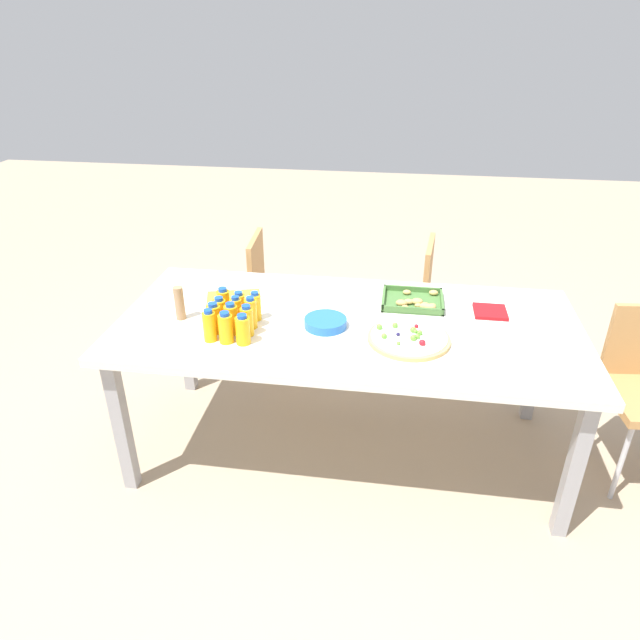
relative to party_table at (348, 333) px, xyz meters
name	(u,v)px	position (x,y,z in m)	size (l,w,h in m)	color
ground_plane	(345,447)	(0.00, 0.00, -0.68)	(12.00, 12.00, 0.00)	tan
party_table	(348,333)	(0.00, 0.00, 0.00)	(2.10, 0.98, 0.74)	silver
chair_far_left	(276,289)	(-0.52, 0.81, -0.18)	(0.43, 0.43, 0.83)	#B7844C
chair_far_right	(445,297)	(0.50, 0.84, -0.18)	(0.44, 0.44, 0.83)	#B7844C
juice_bottle_0	(209,326)	(-0.57, -0.26, 0.13)	(0.05, 0.05, 0.15)	#FBAC14
juice_bottle_1	(226,328)	(-0.50, -0.26, 0.13)	(0.06, 0.06, 0.14)	#F9AC14
juice_bottle_2	(243,330)	(-0.42, -0.26, 0.12)	(0.06, 0.06, 0.14)	#F9AF14
juice_bottle_3	(214,319)	(-0.57, -0.19, 0.13)	(0.06, 0.06, 0.14)	#F9AD14
juice_bottle_4	(231,319)	(-0.49, -0.18, 0.13)	(0.06, 0.06, 0.15)	#FAAA14
juice_bottle_5	(247,321)	(-0.42, -0.19, 0.13)	(0.06, 0.06, 0.14)	#F8AE14
juice_bottle_6	(220,312)	(-0.57, -0.11, 0.12)	(0.06, 0.06, 0.13)	#F8AF14
juice_bottle_7	(236,312)	(-0.49, -0.11, 0.13)	(0.05, 0.05, 0.14)	#F8AD14
juice_bottle_8	(251,313)	(-0.42, -0.12, 0.13)	(0.05, 0.05, 0.15)	#FBAD14
juice_bottle_9	(224,303)	(-0.57, -0.04, 0.13)	(0.06, 0.06, 0.15)	#FAAE14
juice_bottle_10	(239,306)	(-0.50, -0.04, 0.12)	(0.06, 0.06, 0.13)	#F9AD14
juice_bottle_11	(255,307)	(-0.42, -0.04, 0.13)	(0.05, 0.05, 0.14)	#F9AF14
fruit_pizza	(409,338)	(0.28, -0.14, 0.07)	(0.35, 0.35, 0.05)	tan
snack_tray	(414,302)	(0.30, 0.22, 0.07)	(0.29, 0.25, 0.04)	#477238
plate_stack	(326,322)	(-0.10, -0.06, 0.08)	(0.19, 0.19, 0.04)	blue
napkin_stack	(490,312)	(0.65, 0.18, 0.07)	(0.15, 0.15, 0.02)	red
cardboard_tube	(180,303)	(-0.76, -0.08, 0.14)	(0.04, 0.04, 0.16)	#9E7A56
paper_folder	(234,299)	(-0.58, 0.15, 0.06)	(0.26, 0.20, 0.01)	yellow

